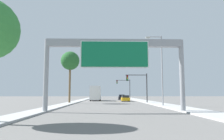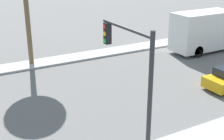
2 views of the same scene
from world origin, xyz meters
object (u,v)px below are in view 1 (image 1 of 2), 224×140
Objects in this scene: traffic_light_mid_block at (125,86)px; palm_tree_background at (70,61)px; car_mid_center at (122,97)px; sign_gantry at (115,54)px; car_near_center at (125,98)px; traffic_light_near_intersection at (140,83)px; truck_box_primary at (96,93)px; street_lamp_right at (160,65)px.

palm_tree_background is at bearing -112.16° from traffic_light_mid_block.
traffic_light_mid_block reaches higher than car_mid_center.
car_near_center is at bearing 83.20° from sign_gantry.
traffic_light_mid_block is (-0.09, 30.00, 0.59)m from traffic_light_near_intersection.
palm_tree_background reaches higher than truck_box_primary.
palm_tree_background reaches higher than traffic_light_mid_block.
truck_box_primary is 0.85× the size of palm_tree_background.
car_near_center is at bearing -94.97° from traffic_light_mid_block.
traffic_light_near_intersection is at bearing -78.41° from car_near_center.
car_mid_center is 0.58× the size of truck_box_primary.
palm_tree_background reaches higher than sign_gantry.
street_lamp_right is (1.22, -11.06, 1.90)m from traffic_light_near_intersection.
car_near_center is 0.54× the size of truck_box_primary.
traffic_light_mid_block is at bearing 61.27° from truck_box_primary.
sign_gantry is 29.93m from car_near_center.
street_lamp_right reaches higher than car_near_center.
street_lamp_right is (10.12, -24.99, 3.81)m from truck_box_primary.
car_near_center is (3.50, 29.33, -4.81)m from sign_gantry.
car_near_center is at bearing 98.73° from street_lamp_right.
palm_tree_background reaches higher than traffic_light_near_intersection.
car_mid_center is 22.00m from traffic_light_near_intersection.
car_near_center is 0.77× the size of traffic_light_near_intersection.
car_mid_center is 33.28m from street_lamp_right.
car_mid_center is 12.48m from car_near_center.
sign_gantry reaches higher than car_near_center.
car_mid_center is 9.22m from traffic_light_mid_block.
palm_tree_background is (-7.39, 18.92, 2.13)m from sign_gantry.
sign_gantry is 1.37× the size of street_lamp_right.
car_near_center is 21.16m from traffic_light_mid_block.
traffic_light_near_intersection reaches higher than truck_box_primary.
truck_box_primary is at bearing -131.99° from car_mid_center.
car_mid_center is 0.72× the size of traffic_light_mid_block.
truck_box_primary is at bearing 75.55° from palm_tree_background.
traffic_light_near_intersection reaches higher than car_near_center.
traffic_light_mid_block is 33.83m from palm_tree_background.
palm_tree_background is at bearing 144.82° from street_lamp_right.
traffic_light_mid_block is at bearing 85.03° from car_near_center.
sign_gantry is at bearing -94.79° from car_mid_center.
truck_box_primary reaches higher than car_mid_center.
sign_gantry is 50.39m from traffic_light_mid_block.
car_near_center is 21.12m from street_lamp_right.
truck_box_primary is at bearing -118.73° from traffic_light_mid_block.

